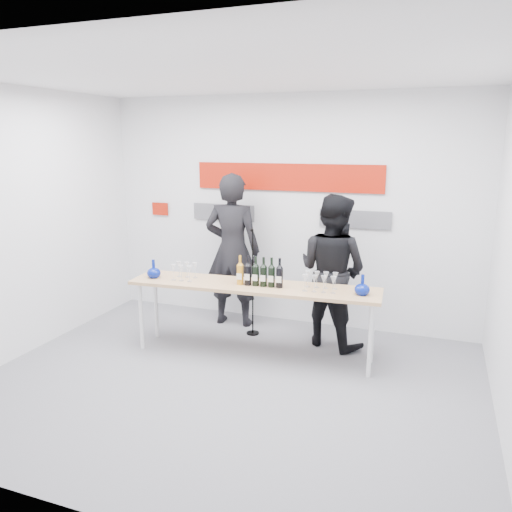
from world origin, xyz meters
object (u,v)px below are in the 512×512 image
Objects in this scene: presenter_left at (233,250)px; presenter_right at (332,271)px; tasting_table at (253,290)px; mic_stand at (253,303)px.

presenter_left is 1.39m from presenter_right.
tasting_table is 1.01m from presenter_right.
tasting_table is at bearing -45.09° from mic_stand.
presenter_left reaches higher than tasting_table.
mic_stand reaches higher than tasting_table.
presenter_left is at bearing 168.45° from mic_stand.
presenter_left is 1.11× the size of presenter_right.
presenter_right is at bearing 165.76° from presenter_left.
mic_stand is (-0.23, 0.60, -0.36)m from tasting_table.
presenter_left is (-0.62, 0.88, 0.23)m from tasting_table.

